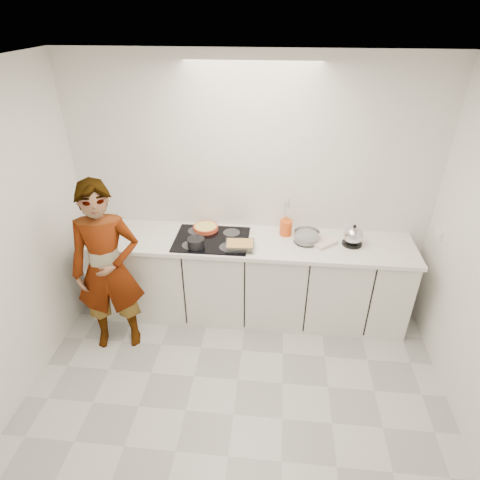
# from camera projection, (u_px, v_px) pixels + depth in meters

# --- Properties ---
(floor) EXTENTS (3.60, 3.20, 0.00)m
(floor) POSITION_uv_depth(u_px,v_px,m) (233.00, 415.00, 3.30)
(floor) COLOR beige
(floor) RESTS_ON ground
(ceiling) EXTENTS (3.60, 3.20, 0.00)m
(ceiling) POSITION_uv_depth(u_px,v_px,m) (229.00, 78.00, 1.97)
(ceiling) COLOR white
(ceiling) RESTS_ON wall_back
(wall_back) EXTENTS (3.60, 0.00, 2.60)m
(wall_back) POSITION_uv_depth(u_px,v_px,m) (250.00, 191.00, 4.00)
(wall_back) COLOR silver
(wall_back) RESTS_ON ground
(base_cabinets) EXTENTS (3.20, 0.58, 0.87)m
(base_cabinets) POSITION_uv_depth(u_px,v_px,m) (247.00, 280.00, 4.17)
(base_cabinets) COLOR silver
(base_cabinets) RESTS_ON floor
(countertop) EXTENTS (3.24, 0.64, 0.04)m
(countertop) POSITION_uv_depth(u_px,v_px,m) (247.00, 242.00, 3.94)
(countertop) COLOR white
(countertop) RESTS_ON base_cabinets
(hob) EXTENTS (0.72, 0.54, 0.01)m
(hob) POSITION_uv_depth(u_px,v_px,m) (212.00, 239.00, 3.94)
(hob) COLOR black
(hob) RESTS_ON countertop
(tart_dish) EXTENTS (0.33, 0.33, 0.04)m
(tart_dish) POSITION_uv_depth(u_px,v_px,m) (206.00, 228.00, 4.08)
(tart_dish) COLOR #CA4726
(tart_dish) RESTS_ON hob
(saucepan) EXTENTS (0.21, 0.21, 0.15)m
(saucepan) POSITION_uv_depth(u_px,v_px,m) (196.00, 243.00, 3.78)
(saucepan) COLOR black
(saucepan) RESTS_ON hob
(baking_dish) EXTENTS (0.28, 0.22, 0.05)m
(baking_dish) POSITION_uv_depth(u_px,v_px,m) (240.00, 245.00, 3.77)
(baking_dish) COLOR silver
(baking_dish) RESTS_ON hob
(mixing_bowl) EXTENTS (0.28, 0.28, 0.11)m
(mixing_bowl) POSITION_uv_depth(u_px,v_px,m) (306.00, 237.00, 3.88)
(mixing_bowl) COLOR silver
(mixing_bowl) RESTS_ON countertop
(tea_towel) EXTENTS (0.28, 0.27, 0.04)m
(tea_towel) POSITION_uv_depth(u_px,v_px,m) (323.00, 242.00, 3.86)
(tea_towel) COLOR white
(tea_towel) RESTS_ON countertop
(kettle) EXTENTS (0.22, 0.22, 0.22)m
(kettle) POSITION_uv_depth(u_px,v_px,m) (353.00, 236.00, 3.82)
(kettle) COLOR black
(kettle) RESTS_ON countertop
(utensil_crock) EXTENTS (0.15, 0.15, 0.15)m
(utensil_crock) POSITION_uv_depth(u_px,v_px,m) (286.00, 228.00, 4.00)
(utensil_crock) COLOR #E45214
(utensil_crock) RESTS_ON countertop
(cook) EXTENTS (0.70, 0.54, 1.70)m
(cook) POSITION_uv_depth(u_px,v_px,m) (108.00, 270.00, 3.60)
(cook) COLOR silver
(cook) RESTS_ON floor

